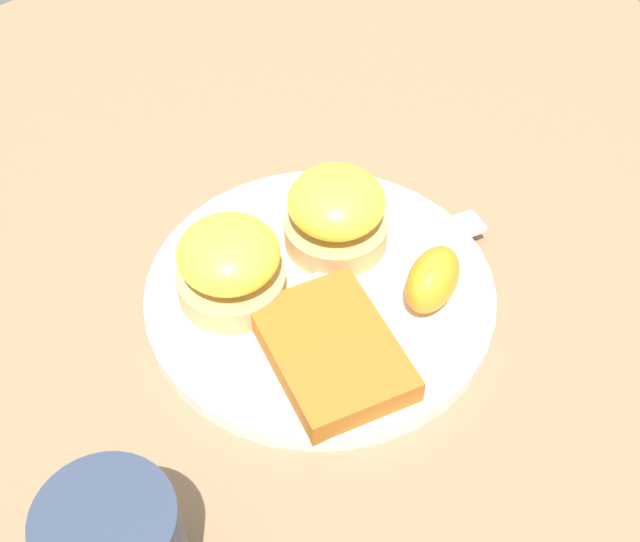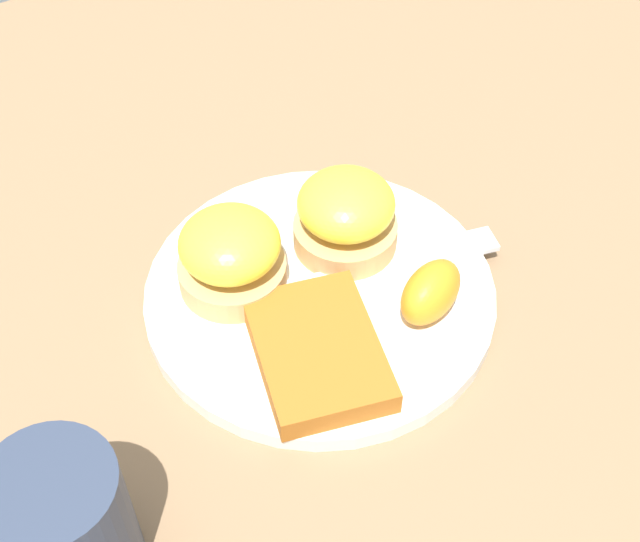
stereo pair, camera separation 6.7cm
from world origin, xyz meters
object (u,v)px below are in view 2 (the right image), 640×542
(orange_wedge, at_px, (431,292))
(cup, at_px, (67,528))
(sandwich_benedict_left, at_px, (346,215))
(sandwich_benedict_right, at_px, (231,255))
(fork, at_px, (381,265))
(hashbrown_patty, at_px, (318,351))

(orange_wedge, relative_size, cup, 0.54)
(sandwich_benedict_left, distance_m, sandwich_benedict_right, 0.10)
(fork, distance_m, cup, 0.31)
(sandwich_benedict_left, xyz_separation_m, sandwich_benedict_right, (-0.01, -0.10, 0.00))
(hashbrown_patty, xyz_separation_m, fork, (-0.05, 0.09, -0.01))
(sandwich_benedict_right, height_order, hashbrown_patty, sandwich_benedict_right)
(sandwich_benedict_left, distance_m, hashbrown_patty, 0.12)
(sandwich_benedict_right, height_order, fork, sandwich_benedict_right)
(sandwich_benedict_left, height_order, hashbrown_patty, sandwich_benedict_left)
(sandwich_benedict_right, distance_m, fork, 0.12)
(cup, bearing_deg, sandwich_benedict_right, 127.58)
(sandwich_benedict_right, bearing_deg, cup, -52.42)
(fork, bearing_deg, sandwich_benedict_left, -165.76)
(orange_wedge, bearing_deg, fork, -175.94)
(sandwich_benedict_right, bearing_deg, sandwich_benedict_left, 83.41)
(hashbrown_patty, height_order, orange_wedge, orange_wedge)
(sandwich_benedict_left, bearing_deg, orange_wedge, 8.18)
(sandwich_benedict_right, distance_m, orange_wedge, 0.15)
(hashbrown_patty, relative_size, fork, 0.53)
(orange_wedge, relative_size, fork, 0.27)
(sandwich_benedict_right, relative_size, cup, 0.75)
(orange_wedge, bearing_deg, sandwich_benedict_left, -171.82)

